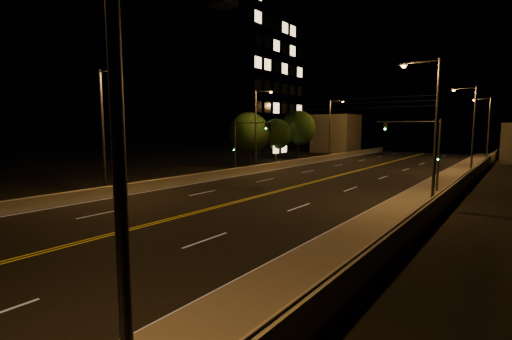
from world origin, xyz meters
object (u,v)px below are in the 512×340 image
Objects in this scene: traffic_signal_right at (425,146)px; tree_2 at (298,128)px; streetlight_3 at (487,125)px; streetlight_4 at (104,124)px; building_tower at (223,83)px; streetlight_0 at (106,114)px; streetlight_5 at (257,125)px; streetlight_6 at (331,125)px; traffic_signal_left at (242,141)px; tree_0 at (249,133)px; streetlight_2 at (471,125)px; tree_1 at (276,134)px; streetlight_1 at (432,124)px.

traffic_signal_right is 0.74× the size of tree_2.
streetlight_3 and streetlight_4 have the same top height.
building_tower reaches higher than traffic_signal_right.
streetlight_0 and streetlight_5 have the same top height.
streetlight_6 is at bearing 128.08° from traffic_signal_right.
streetlight_3 reaches higher than traffic_signal_left.
streetlight_0 is 39.74m from streetlight_5.
traffic_signal_left is 0.83× the size of tree_0.
traffic_signal_left is (-20.32, -14.69, -1.77)m from streetlight_2.
streetlight_2 reaches higher than tree_0.
streetlight_4 is 1.34× the size of tree_0.
tree_1 reaches higher than traffic_signal_right.
streetlight_0 is 1.62× the size of traffic_signal_right.
streetlight_5 is 1.34× the size of tree_0.
streetlight_2 is (0.00, 43.67, 0.00)m from streetlight_0.
streetlight_4 is 1.00× the size of streetlight_6.
traffic_signal_left is at bearing 125.05° from streetlight_0.
streetlight_4 reaches higher than traffic_signal_right.
streetlight_6 is (-21.47, -8.38, 0.00)m from streetlight_3.
streetlight_4 is at bearing -62.81° from building_tower.
streetlight_2 is 1.62× the size of traffic_signal_left.
tree_2 is at bearing -159.05° from streetlight_3.
streetlight_6 is 1.34× the size of tree_0.
traffic_signal_right is (-1.55, 5.93, -1.77)m from streetlight_1.
streetlight_3 and streetlight_6 have the same top height.
streetlight_0 is 1.00× the size of streetlight_3.
traffic_signal_left is (-20.32, 5.93, -1.77)m from streetlight_1.
traffic_signal_right is (-1.55, 28.98, -1.77)m from streetlight_0.
building_tower is 15.43m from tree_2.
streetlight_1 is 23.85m from streetlight_5.
building_tower is (-18.42, 17.90, 9.16)m from traffic_signal_left.
streetlight_2 is at bearing -5.98° from tree_1.
tree_2 is (-26.73, -10.23, -0.45)m from streetlight_3.
building_tower is 3.33× the size of tree_2.
streetlight_3 is 42.53m from building_tower.
streetlight_0 is at bearing -57.30° from streetlight_5.
traffic_signal_right is at bearing 104.64° from streetlight_1.
streetlight_1 is 1.62× the size of traffic_signal_right.
tree_0 is at bearing -76.39° from tree_1.
streetlight_5 is at bearing -126.20° from streetlight_3.
tree_1 is at bearing 120.42° from streetlight_0.
building_tower is at bearing 117.19° from streetlight_4.
streetlight_5 is 4.43m from tree_0.
traffic_signal_left is at bearing -121.01° from streetlight_3.
traffic_signal_left is at bearing 163.74° from streetlight_1.
streetlight_1 is 46.08m from building_tower.
streetlight_6 is at bearing 90.00° from streetlight_4.
streetlight_2 is 1.00× the size of streetlight_5.
streetlight_3 is 1.00× the size of streetlight_4.
tree_0 reaches higher than tree_1.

